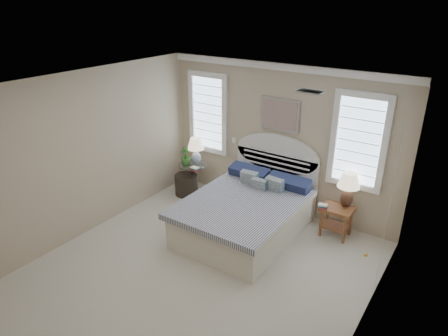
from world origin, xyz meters
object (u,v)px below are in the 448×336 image
side_table_left (193,176)px  nightstand_right (337,215)px  lamp_right (348,186)px  bed (248,210)px  lamp_left (196,148)px  floor_pot (186,185)px

side_table_left → nightstand_right: (2.95, 0.10, -0.00)m
nightstand_right → lamp_right: bearing=60.3°
lamp_right → bed: bearing=-148.8°
side_table_left → lamp_left: 0.58m
floor_pot → lamp_right: size_ratio=0.77×
lamp_right → nightstand_right: bearing=-119.7°
floor_pot → lamp_left: 0.79m
bed → nightstand_right: 1.47m
lamp_left → lamp_right: bearing=3.1°
side_table_left → lamp_right: lamp_right is taller
side_table_left → nightstand_right: size_ratio=1.19×
bed → nightstand_right: bearing=28.0°
bed → floor_pot: bed is taller
nightstand_right → lamp_left: bearing=-179.7°
floor_pot → lamp_left: lamp_left is taller
bed → floor_pot: size_ratio=4.96×
nightstand_right → bed: bearing=-152.0°
floor_pot → lamp_right: (3.12, 0.36, 0.68)m
floor_pot → lamp_right: 3.21m
lamp_left → lamp_right: 3.01m
bed → nightstand_right: size_ratio=4.29×
bed → nightstand_right: bed is taller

